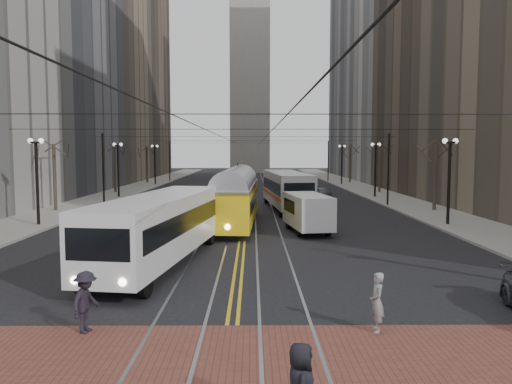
{
  "coord_description": "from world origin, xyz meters",
  "views": [
    {
      "loc": [
        0.6,
        -15.07,
        5.07
      ],
      "look_at": [
        0.77,
        9.71,
        3.0
      ],
      "focal_mm": 35.0,
      "sensor_mm": 36.0,
      "label": 1
    }
  ],
  "objects_px": {
    "pedestrian_b": "(377,302)",
    "pedestrian_d": "(86,302)",
    "sedan_grey": "(323,194)",
    "streetcar": "(236,203)",
    "transit_bus": "(160,230)",
    "cargo_van": "(308,214)",
    "rear_bus": "(287,191)",
    "clock_tower": "(250,15)"
  },
  "relations": [
    {
      "from": "transit_bus",
      "to": "pedestrian_b",
      "type": "bearing_deg",
      "value": -39.44
    },
    {
      "from": "sedan_grey",
      "to": "pedestrian_b",
      "type": "bearing_deg",
      "value": -97.04
    },
    {
      "from": "rear_bus",
      "to": "transit_bus",
      "type": "bearing_deg",
      "value": -113.67
    },
    {
      "from": "cargo_van",
      "to": "sedan_grey",
      "type": "relative_size",
      "value": 1.28
    },
    {
      "from": "sedan_grey",
      "to": "streetcar",
      "type": "bearing_deg",
      "value": -118.53
    },
    {
      "from": "transit_bus",
      "to": "streetcar",
      "type": "bearing_deg",
      "value": 83.75
    },
    {
      "from": "streetcar",
      "to": "sedan_grey",
      "type": "distance_m",
      "value": 17.83
    },
    {
      "from": "transit_bus",
      "to": "rear_bus",
      "type": "height_order",
      "value": "rear_bus"
    },
    {
      "from": "transit_bus",
      "to": "cargo_van",
      "type": "height_order",
      "value": "transit_bus"
    },
    {
      "from": "rear_bus",
      "to": "sedan_grey",
      "type": "distance_m",
      "value": 7.98
    },
    {
      "from": "streetcar",
      "to": "pedestrian_b",
      "type": "xyz_separation_m",
      "value": [
        4.57,
        -19.9,
        -0.68
      ]
    },
    {
      "from": "rear_bus",
      "to": "clock_tower",
      "type": "bearing_deg",
      "value": 87.76
    },
    {
      "from": "transit_bus",
      "to": "cargo_van",
      "type": "bearing_deg",
      "value": 57.48
    },
    {
      "from": "transit_bus",
      "to": "rear_bus",
      "type": "distance_m",
      "value": 21.81
    },
    {
      "from": "clock_tower",
      "to": "pedestrian_d",
      "type": "relative_size",
      "value": 38.31
    },
    {
      "from": "sedan_grey",
      "to": "pedestrian_b",
      "type": "distance_m",
      "value": 35.92
    },
    {
      "from": "transit_bus",
      "to": "rear_bus",
      "type": "xyz_separation_m",
      "value": [
        7.01,
        20.66,
        0.07
      ]
    },
    {
      "from": "rear_bus",
      "to": "sedan_grey",
      "type": "relative_size",
      "value": 2.97
    },
    {
      "from": "clock_tower",
      "to": "streetcar",
      "type": "relative_size",
      "value": 5.09
    },
    {
      "from": "clock_tower",
      "to": "pedestrian_b",
      "type": "relative_size",
      "value": 39.52
    },
    {
      "from": "pedestrian_b",
      "to": "pedestrian_d",
      "type": "xyz_separation_m",
      "value": [
        -8.11,
        0.0,
        0.03
      ]
    },
    {
      "from": "rear_bus",
      "to": "cargo_van",
      "type": "xyz_separation_m",
      "value": [
        0.49,
        -11.97,
        -0.43
      ]
    },
    {
      "from": "transit_bus",
      "to": "pedestrian_d",
      "type": "bearing_deg",
      "value": -85.48
    },
    {
      "from": "transit_bus",
      "to": "sedan_grey",
      "type": "bearing_deg",
      "value": 76.16
    },
    {
      "from": "transit_bus",
      "to": "pedestrian_b",
      "type": "height_order",
      "value": "transit_bus"
    },
    {
      "from": "transit_bus",
      "to": "pedestrian_d",
      "type": "height_order",
      "value": "transit_bus"
    },
    {
      "from": "cargo_van",
      "to": "sedan_grey",
      "type": "bearing_deg",
      "value": 70.74
    },
    {
      "from": "clock_tower",
      "to": "streetcar",
      "type": "bearing_deg",
      "value": -90.34
    },
    {
      "from": "transit_bus",
      "to": "cargo_van",
      "type": "relative_size",
      "value": 2.31
    },
    {
      "from": "cargo_van",
      "to": "pedestrian_b",
      "type": "relative_size",
      "value": 3.19
    },
    {
      "from": "clock_tower",
      "to": "sedan_grey",
      "type": "distance_m",
      "value": 76.76
    },
    {
      "from": "transit_bus",
      "to": "streetcar",
      "type": "distance_m",
      "value": 11.96
    },
    {
      "from": "rear_bus",
      "to": "streetcar",
      "type": "bearing_deg",
      "value": -118.74
    },
    {
      "from": "sedan_grey",
      "to": "pedestrian_d",
      "type": "bearing_deg",
      "value": -109.43
    },
    {
      "from": "transit_bus",
      "to": "rear_bus",
      "type": "bearing_deg",
      "value": 79.54
    },
    {
      "from": "transit_bus",
      "to": "clock_tower",
      "type": "bearing_deg",
      "value": 96.17
    },
    {
      "from": "rear_bus",
      "to": "pedestrian_b",
      "type": "height_order",
      "value": "rear_bus"
    },
    {
      "from": "streetcar",
      "to": "rear_bus",
      "type": "distance_m",
      "value": 9.92
    },
    {
      "from": "cargo_van",
      "to": "pedestrian_b",
      "type": "bearing_deg",
      "value": -98.03
    },
    {
      "from": "cargo_van",
      "to": "transit_bus",
      "type": "bearing_deg",
      "value": -139.05
    },
    {
      "from": "clock_tower",
      "to": "pedestrian_b",
      "type": "xyz_separation_m",
      "value": [
        4.07,
        -103.5,
        -35.11
      ]
    },
    {
      "from": "transit_bus",
      "to": "cargo_van",
      "type": "xyz_separation_m",
      "value": [
        7.5,
        8.69,
        -0.36
      ]
    }
  ]
}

